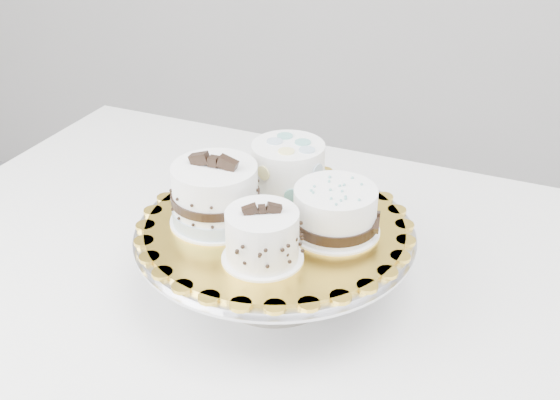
% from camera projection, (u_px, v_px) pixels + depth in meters
% --- Properties ---
extents(table, '(1.43, 1.09, 0.75)m').
position_uv_depth(table, '(299.00, 318.00, 1.03)').
color(table, white).
rests_on(table, floor).
extents(cake_stand, '(0.37, 0.37, 0.10)m').
position_uv_depth(cake_stand, '(275.00, 247.00, 0.94)').
color(cake_stand, gray).
rests_on(cake_stand, table).
extents(cake_board, '(0.41, 0.41, 0.01)m').
position_uv_depth(cake_board, '(275.00, 226.00, 0.92)').
color(cake_board, yellow).
rests_on(cake_board, cake_stand).
extents(cake_swirl, '(0.11, 0.11, 0.08)m').
position_uv_depth(cake_swirl, '(262.00, 237.00, 0.84)').
color(cake_swirl, white).
rests_on(cake_swirl, cake_board).
extents(cake_banded, '(0.13, 0.13, 0.10)m').
position_uv_depth(cake_banded, '(215.00, 196.00, 0.91)').
color(cake_banded, white).
rests_on(cake_banded, cake_board).
extents(cake_dots, '(0.13, 0.13, 0.08)m').
position_uv_depth(cake_dots, '(288.00, 168.00, 0.98)').
color(cake_dots, white).
rests_on(cake_dots, cake_board).
extents(cake_ribbon, '(0.12, 0.12, 0.06)m').
position_uv_depth(cake_ribbon, '(336.00, 212.00, 0.89)').
color(cake_ribbon, white).
rests_on(cake_ribbon, cake_board).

